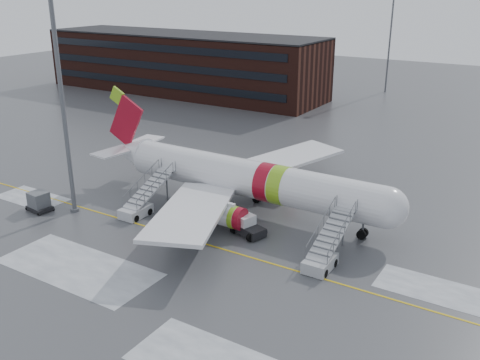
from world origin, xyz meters
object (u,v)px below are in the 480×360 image
Objects in this scene: airstair_fwd at (324,254)px; pushback_tug at (247,226)px; airliner at (242,178)px; uld_container at (39,202)px; light_mast_near at (59,74)px; airstair_aft at (141,204)px.

airstair_fwd is 2.18× the size of pushback_tug.
uld_container is (-17.53, -11.40, -2.48)m from airliner.
airliner is 13.29× the size of uld_container.
airliner is 21.06m from uld_container.
airstair_fwd is 0.28× the size of light_mast_near.
airstair_aft is 2.18× the size of pushback_tug.
light_mast_near is (-6.28, -3.06, 12.98)m from airstair_aft.
airliner is at bearing 33.04° from uld_container.
airliner is 20.28m from light_mast_near.
airstair_aft is 11.71m from pushback_tug.
airliner is 4.55× the size of airstair_fwd.
airstair_aft is 14.74m from light_mast_near.
airliner is 6.52m from pushback_tug.
light_mast_near is at bearing -173.37° from airstair_fwd.
airliner is 10.66m from airstair_aft.
uld_container is 13.61m from light_mast_near.
pushback_tug is at bearing -54.15° from airliner.
airstair_fwd and airstair_aft have the same top height.
uld_container is at bearing -162.67° from pushback_tug.
airstair_fwd is (11.93, -6.54, -2.35)m from airliner.
uld_container is at bearing -152.74° from airstair_aft.
airstair_fwd is 2.92× the size of uld_container.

